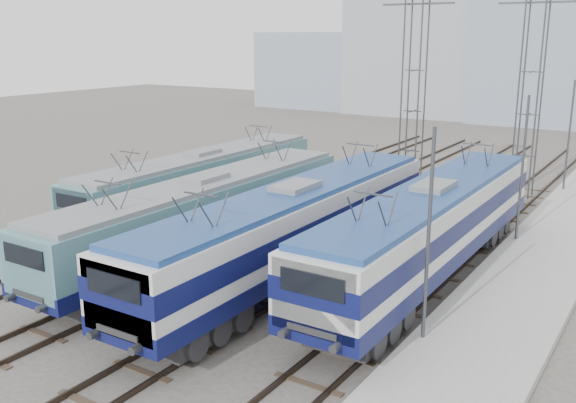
# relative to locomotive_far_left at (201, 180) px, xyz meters

# --- Properties ---
(ground) EXTENTS (160.00, 160.00, 0.00)m
(ground) POSITION_rel_locomotive_far_left_xyz_m (6.75, -9.52, -2.15)
(ground) COLOR #514C47
(platform) EXTENTS (4.00, 70.00, 0.30)m
(platform) POSITION_rel_locomotive_far_left_xyz_m (16.95, -1.52, -2.00)
(platform) COLOR #9E9E99
(platform) RESTS_ON ground
(locomotive_far_left) EXTENTS (2.72, 17.16, 3.23)m
(locomotive_far_left) POSITION_rel_locomotive_far_left_xyz_m (0.00, 0.00, 0.00)
(locomotive_far_left) COLOR #0C1146
(locomotive_far_left) RESTS_ON ground
(locomotive_center_left) EXTENTS (2.82, 17.80, 3.35)m
(locomotive_center_left) POSITION_rel_locomotive_far_left_xyz_m (4.50, -5.21, 0.07)
(locomotive_center_left) COLOR #0C1146
(locomotive_center_left) RESTS_ON ground
(locomotive_center_right) EXTENTS (2.96, 18.70, 3.52)m
(locomotive_center_right) POSITION_rel_locomotive_far_left_xyz_m (9.00, -5.17, 0.23)
(locomotive_center_right) COLOR #0C1146
(locomotive_center_right) RESTS_ON ground
(locomotive_far_right) EXTENTS (2.95, 18.68, 3.51)m
(locomotive_far_right) POSITION_rel_locomotive_far_left_xyz_m (13.50, -2.20, 0.23)
(locomotive_far_right) COLOR #0C1146
(locomotive_far_right) RESTS_ON ground
(catenary_tower_west) EXTENTS (4.50, 1.20, 12.00)m
(catenary_tower_west) POSITION_rel_locomotive_far_left_xyz_m (6.75, 12.48, 4.50)
(catenary_tower_west) COLOR #3F4247
(catenary_tower_west) RESTS_ON ground
(catenary_tower_east) EXTENTS (4.50, 1.20, 12.00)m
(catenary_tower_east) POSITION_rel_locomotive_far_left_xyz_m (13.25, 14.48, 4.50)
(catenary_tower_east) COLOR #3F4247
(catenary_tower_east) RESTS_ON ground
(mast_front) EXTENTS (0.12, 0.12, 7.00)m
(mast_front) POSITION_rel_locomotive_far_left_xyz_m (15.35, -7.52, 1.35)
(mast_front) COLOR #3F4247
(mast_front) RESTS_ON ground
(mast_mid) EXTENTS (0.12, 0.12, 7.00)m
(mast_mid) POSITION_rel_locomotive_far_left_xyz_m (15.35, 4.48, 1.35)
(mast_mid) COLOR #3F4247
(mast_mid) RESTS_ON ground
(mast_rear) EXTENTS (0.12, 0.12, 7.00)m
(mast_rear) POSITION_rel_locomotive_far_left_xyz_m (15.35, 16.48, 1.35)
(mast_rear) COLOR #3F4247
(mast_rear) RESTS_ON ground
(building_west) EXTENTS (18.00, 12.00, 14.00)m
(building_west) POSITION_rel_locomotive_far_left_xyz_m (-7.25, 52.48, 4.85)
(building_west) COLOR #959BA6
(building_west) RESTS_ON ground
(building_far_west) EXTENTS (14.00, 10.00, 10.00)m
(building_far_west) POSITION_rel_locomotive_far_left_xyz_m (-23.25, 52.48, 2.85)
(building_far_west) COLOR #8995A8
(building_far_west) RESTS_ON ground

